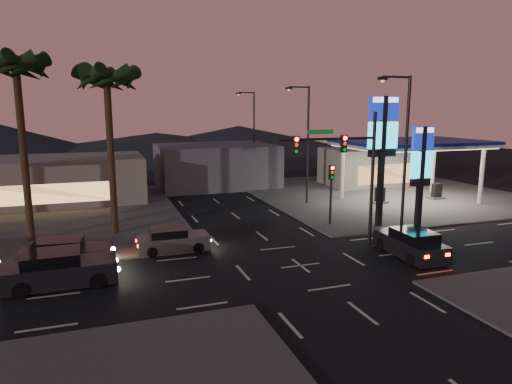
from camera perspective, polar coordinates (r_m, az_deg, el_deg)
name	(u,v)px	position (r m, az deg, el deg)	size (l,w,h in m)	color
ground	(300,266)	(24.52, 5.58, -9.14)	(140.00, 140.00, 0.00)	black
corner_lot_ne	(382,194)	(45.78, 15.47, -0.19)	(24.00, 24.00, 0.12)	#47443F
corner_lot_nw	(13,220)	(38.34, -28.07, -3.07)	(24.00, 24.00, 0.12)	#47443F
gas_station	(412,145)	(41.95, 18.91, 5.61)	(12.20, 8.20, 5.47)	silver
convenience_store	(372,167)	(50.69, 14.25, 3.09)	(10.00, 6.00, 4.00)	#726B5B
pylon_sign_tall	(383,135)	(32.20, 15.57, 6.84)	(2.20, 0.35, 9.00)	black
pylon_sign_short	(421,161)	(33.04, 19.98, 3.65)	(1.60, 0.35, 7.00)	black
traffic_signal_mast	(347,161)	(26.79, 11.33, 3.87)	(6.10, 0.39, 8.00)	black
pedestal_signal	(331,185)	(32.26, 9.38, 0.88)	(0.32, 0.39, 4.30)	black
streetlight_near	(403,152)	(27.61, 17.87, 4.78)	(2.14, 0.25, 10.00)	black
streetlight_mid	(306,138)	(38.75, 6.23, 6.70)	(2.14, 0.25, 10.00)	black
streetlight_far	(252,131)	(51.73, -0.47, 7.68)	(2.14, 0.25, 10.00)	black
palm_a	(107,88)	(30.48, -18.12, 12.24)	(4.41, 4.41, 10.86)	black
palm_b	(17,77)	(30.79, -27.74, 12.57)	(4.41, 4.41, 11.46)	black
building_far_west	(48,181)	(43.59, -24.53, 1.31)	(16.00, 8.00, 4.00)	#726B5B
building_far_mid	(216,165)	(48.77, -5.06, 3.33)	(12.00, 9.00, 4.40)	#4C4C51
hill_right	(239,140)	(84.84, -2.16, 6.57)	(50.00, 50.00, 5.00)	black
hill_center	(157,144)	(81.77, -12.32, 5.85)	(60.00, 60.00, 4.00)	black
car_lane_a_front	(59,270)	(23.46, -23.43, -8.89)	(5.21, 2.30, 1.68)	black
car_lane_b_front	(172,240)	(27.08, -10.45, -5.96)	(4.22, 1.80, 1.37)	#515153
car_lane_b_mid	(65,254)	(25.97, -22.76, -7.16)	(4.85, 2.45, 1.53)	black
suv_station	(411,244)	(27.11, 18.80, -6.14)	(2.22, 4.76, 1.56)	black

